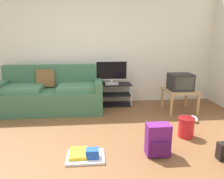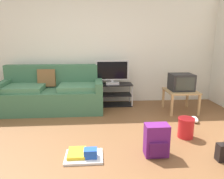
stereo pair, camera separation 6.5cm
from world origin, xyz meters
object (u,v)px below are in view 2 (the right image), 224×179
Objects in this scene: flat_tv at (112,72)px; crt_tv at (181,82)px; couch at (53,94)px; side_table at (181,93)px; tv_stand at (112,95)px; cleaning_bucket at (186,127)px; backpack at (156,140)px; sneakers_pair at (189,119)px; floor_tray at (83,155)px.

flat_tv is 1.60× the size of crt_tv.
couch reaches higher than side_table.
tv_stand is 2.88× the size of cleaning_bucket.
side_table is 1.34× the size of crt_tv.
backpack is (-0.95, -1.63, -0.40)m from crt_tv.
crt_tv is at bearing 56.03° from backpack.
tv_stand is at bearing 120.27° from cleaning_bucket.
backpack reaches higher than sneakers_pair.
crt_tv is at bearing -20.68° from tv_stand.
floor_tray is at bearing -139.10° from side_table.
cleaning_bucket reaches higher than sneakers_pair.
side_table is at bearing 72.35° from cleaning_bucket.
crt_tv is (1.35, -0.49, -0.13)m from flat_tv.
couch is 2.35× the size of tv_stand.
tv_stand is at bearing 158.72° from side_table.
backpack is at bearing -79.48° from tv_stand.
flat_tv is at bearing 160.16° from crt_tv.
tv_stand is 0.50m from flat_tv.
couch is 1.28m from tv_stand.
flat_tv reaches higher than side_table.
backpack is at bearing -49.25° from couch.
flat_tv is at bearing 96.87° from backpack.
sneakers_pair is at bearing -94.92° from crt_tv.
flat_tv is at bearing 76.20° from floor_tray.
flat_tv reaches higher than backpack.
cleaning_bucket is at bearing 17.17° from floor_tray.
cleaning_bucket is 0.65× the size of floor_tray.
cleaning_bucket is (0.98, -1.66, -0.58)m from flat_tv.
cleaning_bucket is at bearing -33.07° from couch.
side_table is (2.60, -0.30, 0.04)m from couch.
flat_tv is at bearing 120.60° from cleaning_bucket.
crt_tv is 2.55m from floor_tray.
sneakers_pair is at bearing -18.91° from couch.
crt_tv is 1.93m from backpack.
tv_stand is at bearing 90.00° from flat_tv.
couch reaches higher than cleaning_bucket.
couch is at bearing 173.45° from side_table.
tv_stand is 2.18m from backpack.
backpack is at bearing -130.81° from sneakers_pair.
floor_tray is at bearing -138.82° from crt_tv.
tv_stand is at bearing 139.71° from sneakers_pair.
crt_tv is 1.33× the size of sneakers_pair.
cleaning_bucket is at bearing 34.58° from backpack.
floor_tray is (-1.82, -1.04, -0.01)m from sneakers_pair.
crt_tv reaches higher than sneakers_pair.
flat_tv is 1.82m from sneakers_pair.
sneakers_pair is at bearing -40.29° from tv_stand.
couch is 2.62m from side_table.
crt_tv is 1.07× the size of backpack.
side_table is (1.35, -0.52, 0.14)m from tv_stand.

